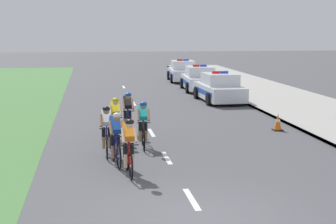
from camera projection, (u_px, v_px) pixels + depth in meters
The scene contains 14 objects.
ground_plane at pixel (203, 218), 11.09m from camera, with size 160.00×160.00×0.00m, color #4C4C51.
sidewalk_slab at pixel (309, 108), 25.91m from camera, with size 5.01×60.00×0.12m, color #A3A099.
kerb_edge at pixel (260, 109), 25.57m from camera, with size 0.16×60.00×0.13m, color #9E9E99.
lane_markings_centre at pixel (146, 123), 22.08m from camera, with size 0.14×29.60×0.01m.
cyclist_lead at pixel (129, 146), 14.17m from camera, with size 0.42×1.72×1.56m.
cyclist_second at pixel (116, 138), 15.23m from camera, with size 0.45×1.72×1.56m.
cyclist_third at pixel (106, 129), 16.44m from camera, with size 0.42×1.72×1.56m.
cyclist_fourth at pixel (143, 124), 17.44m from camera, with size 0.43×1.72×1.56m.
cyclist_fifth at pixel (115, 119), 18.41m from camera, with size 0.42×1.72×1.56m.
cyclist_sixth at pixel (128, 112), 19.85m from camera, with size 0.42×1.72×1.56m.
police_car_nearest at pixel (219, 89), 28.59m from camera, with size 2.12×4.46×1.59m.
police_car_second at pixel (199, 79), 33.71m from camera, with size 2.16×4.48×1.59m.
police_car_third at pixel (183, 72), 39.66m from camera, with size 2.19×4.50×1.59m.
traffic_cone_near at pixel (278, 122), 20.52m from camera, with size 0.36×0.36×0.64m.
Camera 1 is at (-2.21, -10.44, 3.77)m, focal length 59.01 mm.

